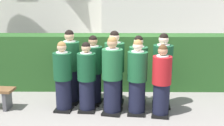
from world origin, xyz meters
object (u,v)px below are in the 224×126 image
(student_front_row_3, at_px, (137,79))
(student_in_red_blazer, at_px, (162,83))
(student_front_row_0, at_px, (63,78))
(student_front_row_1, at_px, (87,79))
(student_rear_row_2, at_px, (114,70))
(student_rear_row_4, at_px, (162,72))
(student_front_row_2, at_px, (112,77))
(student_rear_row_3, at_px, (138,73))
(student_rear_row_0, at_px, (70,68))
(student_rear_row_1, at_px, (93,72))

(student_front_row_3, xyz_separation_m, student_in_red_blazer, (0.50, -0.11, -0.04))
(student_front_row_0, height_order, student_front_row_1, student_front_row_0)
(student_rear_row_2, distance_m, student_rear_row_4, 1.09)
(student_front_row_2, relative_size, student_rear_row_3, 1.03)
(student_front_row_0, height_order, student_rear_row_3, student_rear_row_3)
(student_in_red_blazer, height_order, student_rear_row_0, student_rear_row_0)
(student_front_row_3, distance_m, student_rear_row_1, 1.14)
(student_rear_row_4, bearing_deg, student_front_row_3, -145.27)
(student_rear_row_4, bearing_deg, student_in_red_blazer, -100.28)
(student_rear_row_3, bearing_deg, student_rear_row_2, 175.60)
(student_rear_row_4, bearing_deg, student_front_row_2, -160.74)
(student_rear_row_0, distance_m, student_rear_row_3, 1.58)
(student_front_row_0, bearing_deg, student_in_red_blazer, -7.46)
(student_front_row_1, bearing_deg, student_front_row_0, 177.55)
(student_front_row_0, bearing_deg, student_front_row_3, -5.91)
(student_front_row_3, distance_m, student_in_red_blazer, 0.51)
(student_rear_row_2, relative_size, student_rear_row_4, 1.02)
(student_front_row_2, xyz_separation_m, student_rear_row_1, (-0.44, 0.59, -0.03))
(student_rear_row_2, bearing_deg, student_in_red_blazer, -33.27)
(student_front_row_1, bearing_deg, student_front_row_3, -7.56)
(student_rear_row_3, bearing_deg, student_in_red_blazer, -53.50)
(student_front_row_3, relative_size, student_rear_row_2, 0.94)
(student_rear_row_4, bearing_deg, student_rear_row_2, 173.46)
(student_rear_row_0, bearing_deg, student_in_red_blazer, -21.06)
(student_front_row_3, relative_size, student_rear_row_3, 0.99)
(student_front_row_1, relative_size, student_front_row_2, 0.92)
(student_front_row_1, height_order, student_front_row_2, student_front_row_2)
(student_in_red_blazer, distance_m, student_rear_row_3, 0.75)
(student_rear_row_1, height_order, student_rear_row_3, student_rear_row_3)
(student_front_row_2, xyz_separation_m, student_rear_row_2, (0.05, 0.52, 0.02))
(student_front_row_2, xyz_separation_m, student_rear_row_0, (-0.98, 0.65, 0.02))
(student_front_row_2, distance_m, student_rear_row_3, 0.75)
(student_front_row_1, distance_m, student_in_red_blazer, 1.61)
(student_front_row_2, distance_m, student_rear_row_4, 1.19)
(student_front_row_3, distance_m, student_rear_row_3, 0.50)
(student_front_row_0, distance_m, student_rear_row_2, 1.18)
(student_front_row_3, bearing_deg, student_rear_row_4, 34.73)
(student_front_row_3, bearing_deg, student_rear_row_1, 148.02)
(student_front_row_3, bearing_deg, student_front_row_0, 174.09)
(student_front_row_3, relative_size, student_rear_row_0, 0.94)
(student_front_row_0, height_order, student_front_row_2, student_front_row_2)
(student_front_row_2, distance_m, student_front_row_3, 0.53)
(student_in_red_blazer, xyz_separation_m, student_rear_row_0, (-2.01, 0.77, 0.10))
(student_rear_row_1, relative_size, student_rear_row_3, 0.99)
(student_front_row_1, height_order, student_rear_row_2, student_rear_row_2)
(student_front_row_3, bearing_deg, student_rear_row_2, 132.07)
(student_in_red_blazer, xyz_separation_m, student_rear_row_4, (0.09, 0.52, 0.08))
(student_front_row_1, bearing_deg, student_rear_row_0, 129.33)
(student_front_row_3, bearing_deg, student_rear_row_0, 156.25)
(student_rear_row_1, distance_m, student_rear_row_2, 0.49)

